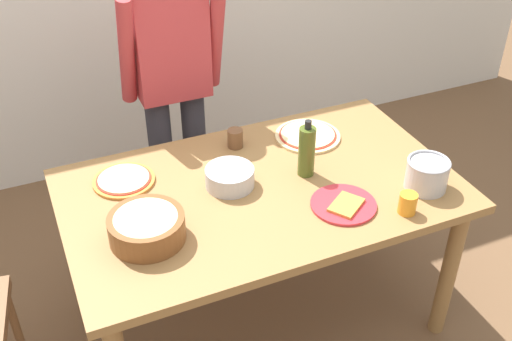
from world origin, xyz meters
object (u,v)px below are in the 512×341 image
person_cook (172,77)px  mixing_bowl_steel (230,177)px  steel_pot (427,174)px  cup_orange (408,203)px  cup_small_brown (235,138)px  plate_with_slice (344,205)px  popcorn_bowl (147,225)px  olive_oil_bottle (307,151)px  pizza_cooked_on_tray (124,180)px  pizza_raw_on_board (308,136)px  dining_table (261,204)px

person_cook → mixing_bowl_steel: bearing=-88.5°
mixing_bowl_steel → steel_pot: (0.72, -0.33, 0.03)m
cup_orange → cup_small_brown: (-0.43, 0.70, 0.00)m
person_cook → plate_with_slice: person_cook is taller
popcorn_bowl → olive_oil_bottle: (0.72, 0.14, 0.05)m
pizza_cooked_on_tray → person_cook: bearing=53.0°
pizza_cooked_on_tray → cup_small_brown: (0.52, 0.07, 0.03)m
plate_with_slice → cup_orange: 0.24m
plate_with_slice → popcorn_bowl: popcorn_bowl is taller
pizza_raw_on_board → popcorn_bowl: size_ratio=1.07×
pizza_raw_on_board → plate_with_slice: size_ratio=1.15×
pizza_raw_on_board → cup_small_brown: 0.34m
mixing_bowl_steel → pizza_cooked_on_tray: bearing=153.4°
dining_table → cup_orange: 0.60m
mixing_bowl_steel → dining_table: bearing=-28.7°
pizza_raw_on_board → plate_with_slice: 0.52m
dining_table → pizza_cooked_on_tray: bearing=152.9°
pizza_cooked_on_tray → plate_with_slice: 0.90m
olive_oil_bottle → steel_pot: 0.49m
popcorn_bowl → olive_oil_bottle: size_ratio=1.09×
popcorn_bowl → cup_small_brown: popcorn_bowl is taller
pizza_cooked_on_tray → olive_oil_bottle: bearing=-18.9°
plate_with_slice → cup_orange: (0.20, -0.13, 0.03)m
person_cook → plate_with_slice: 1.08m
cup_small_brown → mixing_bowl_steel: bearing=-116.2°
pizza_cooked_on_tray → dining_table: bearing=-27.1°
plate_with_slice → steel_pot: size_ratio=1.50×
mixing_bowl_steel → cup_orange: cup_orange is taller
popcorn_bowl → steel_pot: (1.12, -0.14, 0.00)m
pizza_raw_on_board → pizza_cooked_on_tray: (-0.86, -0.01, 0.00)m
person_cook → popcorn_bowl: size_ratio=5.79×
pizza_cooked_on_tray → popcorn_bowl: 0.39m
dining_table → mixing_bowl_steel: size_ratio=8.00×
plate_with_slice → mixing_bowl_steel: bearing=139.4°
plate_with_slice → popcorn_bowl: 0.77m
person_cook → popcorn_bowl: 0.97m
popcorn_bowl → cup_small_brown: bearing=40.7°
dining_table → pizza_cooked_on_tray: size_ratio=6.24×
person_cook → cup_small_brown: bearing=-70.9°
olive_oil_bottle → cup_small_brown: size_ratio=3.01×
dining_table → pizza_raw_on_board: bearing=37.1°
dining_table → pizza_cooked_on_tray: 0.58m
dining_table → pizza_raw_on_board: (0.35, 0.27, 0.10)m
plate_with_slice → pizza_raw_on_board: bearing=78.2°
pizza_raw_on_board → steel_pot: size_ratio=1.73×
plate_with_slice → cup_small_brown: (-0.23, 0.57, 0.03)m
person_cook → pizza_cooked_on_tray: (-0.38, -0.50, -0.17)m
person_cook → steel_pot: person_cook is taller
pizza_raw_on_board → steel_pot: (0.26, -0.53, 0.06)m
pizza_raw_on_board → steel_pot: bearing=-64.1°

